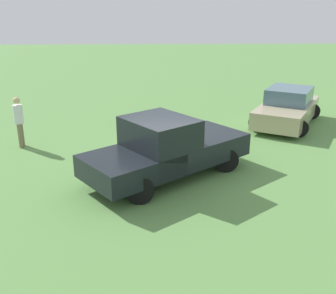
# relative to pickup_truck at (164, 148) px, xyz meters

# --- Properties ---
(ground_plane) EXTENTS (80.00, 80.00, 0.00)m
(ground_plane) POSITION_rel_pickup_truck_xyz_m (0.02, -0.52, -0.91)
(ground_plane) COLOR #5B8C47
(pickup_truck) EXTENTS (4.99, 4.45, 1.78)m
(pickup_truck) POSITION_rel_pickup_truck_xyz_m (0.00, 0.00, 0.00)
(pickup_truck) COLOR black
(pickup_truck) RESTS_ON ground_plane
(sedan_near) EXTENTS (3.72, 4.61, 1.48)m
(sedan_near) POSITION_rel_pickup_truck_xyz_m (-5.11, -5.17, -0.22)
(sedan_near) COLOR black
(sedan_near) RESTS_ON ground_plane
(person_bystander) EXTENTS (0.34, 0.34, 1.74)m
(person_bystander) POSITION_rel_pickup_truck_xyz_m (4.87, -2.79, 0.08)
(person_bystander) COLOR #7A6B51
(person_bystander) RESTS_ON ground_plane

